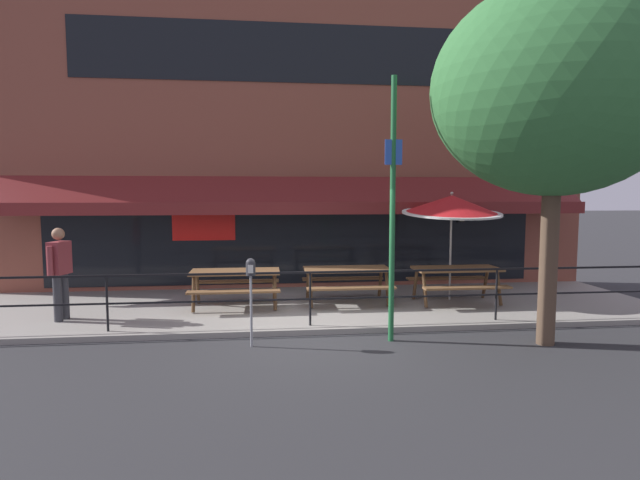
{
  "coord_description": "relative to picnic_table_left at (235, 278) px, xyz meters",
  "views": [
    {
      "loc": [
        -0.8,
        -8.34,
        2.42
      ],
      "look_at": [
        0.32,
        1.6,
        1.5
      ],
      "focal_mm": 28.0,
      "sensor_mm": 36.0,
      "label": 1
    }
  ],
  "objects": [
    {
      "name": "ground_plane",
      "position": [
        1.39,
        -1.88,
        -0.71
      ],
      "size": [
        120.0,
        120.0,
        0.0
      ],
      "primitive_type": "plane",
      "color": "#2D2D30"
    },
    {
      "name": "street_sign_pole",
      "position": [
        2.67,
        -2.33,
        1.5
      ],
      "size": [
        0.28,
        0.09,
        4.29
      ],
      "color": "#1E6033",
      "rests_on": "ground"
    },
    {
      "name": "patio_railing",
      "position": [
        1.39,
        -1.58,
        0.09
      ],
      "size": [
        13.84,
        0.04,
        0.97
      ],
      "color": "black",
      "rests_on": "patio_deck"
    },
    {
      "name": "patio_deck",
      "position": [
        1.39,
        0.12,
        -0.66
      ],
      "size": [
        15.0,
        4.0,
        0.1
      ],
      "primitive_type": "cube",
      "color": "gray",
      "rests_on": "ground"
    },
    {
      "name": "picnic_table_right",
      "position": [
        4.66,
        -0.11,
        0.0
      ],
      "size": [
        1.8,
        1.42,
        0.76
      ],
      "color": "brown",
      "rests_on": "patio_deck"
    },
    {
      "name": "patio_umbrella_right",
      "position": [
        4.66,
        0.27,
        1.47
      ],
      "size": [
        2.14,
        2.14,
        2.39
      ],
      "color": "#B7B2A8",
      "rests_on": "patio_deck"
    },
    {
      "name": "parking_meter_near",
      "position": [
        0.38,
        -2.39,
        0.44
      ],
      "size": [
        0.15,
        0.16,
        1.42
      ],
      "color": "gray",
      "rests_on": "ground"
    },
    {
      "name": "pedestrian_walking",
      "position": [
        -3.13,
        -0.7,
        0.35
      ],
      "size": [
        0.33,
        0.6,
        1.71
      ],
      "color": "#333338",
      "rests_on": "patio_deck"
    },
    {
      "name": "street_tree_curbside",
      "position": [
        5.22,
        -2.85,
        3.54
      ],
      "size": [
        3.87,
        3.48,
        6.26
      ],
      "color": "brown",
      "rests_on": "ground"
    },
    {
      "name": "picnic_table_centre",
      "position": [
        2.33,
        0.1,
        0.0
      ],
      "size": [
        1.8,
        1.42,
        0.76
      ],
      "color": "brown",
      "rests_on": "patio_deck"
    },
    {
      "name": "picnic_table_left",
      "position": [
        0.0,
        0.0,
        0.0
      ],
      "size": [
        1.8,
        1.42,
        0.76
      ],
      "color": "brown",
      "rests_on": "patio_deck"
    },
    {
      "name": "restaurant_building",
      "position": [
        1.39,
        2.35,
        3.39
      ],
      "size": [
        15.0,
        1.6,
        8.26
      ],
      "color": "brown",
      "rests_on": "ground"
    }
  ]
}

